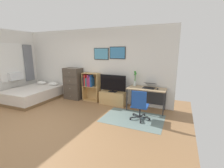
% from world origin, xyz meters
% --- Properties ---
extents(ground_plane, '(7.20, 7.20, 0.00)m').
position_xyz_m(ground_plane, '(0.00, 0.00, 0.00)').
color(ground_plane, '#936B44').
extents(wall_back_with_posters, '(6.12, 0.09, 2.70)m').
position_xyz_m(wall_back_with_posters, '(0.01, 2.43, 1.36)').
color(wall_back_with_posters, silver).
rests_on(wall_back_with_posters, ground_plane).
extents(area_rug, '(1.70, 1.20, 0.01)m').
position_xyz_m(area_rug, '(2.02, 1.29, 0.00)').
color(area_rug, slate).
rests_on(area_rug, ground_plane).
extents(bed, '(1.56, 2.06, 0.60)m').
position_xyz_m(bed, '(-2.04, 1.37, 0.24)').
color(bed, brown).
rests_on(bed, ground_plane).
extents(dresser, '(0.71, 0.46, 1.24)m').
position_xyz_m(dresser, '(-0.71, 2.15, 0.62)').
color(dresser, '#4C4238').
rests_on(dresser, ground_plane).
extents(bookshelf, '(0.66, 0.30, 1.08)m').
position_xyz_m(bookshelf, '(0.03, 2.22, 0.65)').
color(bookshelf, tan).
rests_on(bookshelf, ground_plane).
extents(tv_stand, '(0.94, 0.41, 0.47)m').
position_xyz_m(tv_stand, '(1.01, 2.17, 0.23)').
color(tv_stand, tan).
rests_on(tv_stand, ground_plane).
extents(television, '(0.97, 0.16, 0.61)m').
position_xyz_m(television, '(1.01, 2.15, 0.78)').
color(television, black).
rests_on(television, tv_stand).
extents(desk, '(1.19, 0.58, 0.74)m').
position_xyz_m(desk, '(2.22, 2.16, 0.60)').
color(desk, tan).
rests_on(desk, ground_plane).
extents(office_chair, '(0.56, 0.58, 0.86)m').
position_xyz_m(office_chair, '(2.21, 1.26, 0.46)').
color(office_chair, '#232326').
rests_on(office_chair, ground_plane).
extents(laptop, '(0.41, 0.43, 0.16)m').
position_xyz_m(laptop, '(2.29, 2.17, 0.80)').
color(laptop, '#333338').
rests_on(laptop, desk).
extents(computer_mouse, '(0.06, 0.10, 0.03)m').
position_xyz_m(computer_mouse, '(2.56, 2.06, 0.76)').
color(computer_mouse, '#262628').
rests_on(computer_mouse, desk).
extents(bamboo_vase, '(0.09, 0.10, 0.51)m').
position_xyz_m(bamboo_vase, '(1.78, 2.27, 0.97)').
color(bamboo_vase, silver).
rests_on(bamboo_vase, desk).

